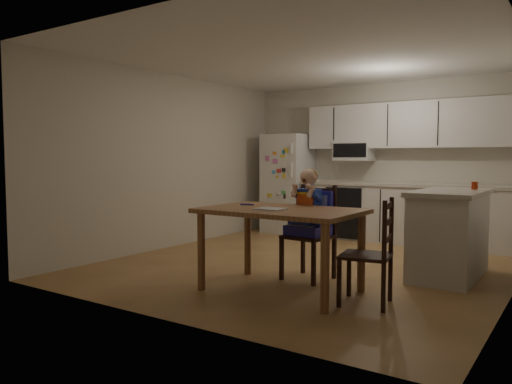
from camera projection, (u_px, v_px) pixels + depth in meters
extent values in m
cube|color=olive|center=(309.00, 265.00, 6.10)|extent=(4.50, 5.00, 0.01)
cube|color=beige|center=(381.00, 161.00, 8.08)|extent=(4.50, 0.02, 2.50)
cube|color=beige|center=(172.00, 161.00, 7.26)|extent=(0.02, 5.00, 2.50)
cube|color=white|center=(310.00, 57.00, 5.92)|extent=(4.50, 5.00, 0.01)
cube|color=silver|center=(288.00, 184.00, 8.68)|extent=(0.72, 0.70, 1.70)
cube|color=silver|center=(407.00, 215.00, 7.59)|extent=(3.34, 0.60, 0.86)
cube|color=beige|center=(408.00, 185.00, 7.55)|extent=(3.37, 0.62, 0.05)
cube|color=black|center=(343.00, 213.00, 7.85)|extent=(0.60, 0.02, 0.80)
cube|color=silver|center=(412.00, 125.00, 7.61)|extent=(3.34, 0.34, 0.70)
cube|color=silver|center=(354.00, 150.00, 8.12)|extent=(0.60, 0.38, 0.33)
cube|color=silver|center=(449.00, 236.00, 5.44)|extent=(0.61, 1.23, 0.90)
cube|color=beige|center=(450.00, 193.00, 5.40)|extent=(0.67, 1.29, 0.05)
cylinder|color=#B7280E|center=(475.00, 186.00, 5.56)|extent=(0.07, 0.07, 0.09)
cube|color=brown|center=(281.00, 211.00, 4.83)|extent=(1.51, 0.97, 0.04)
cylinder|color=brown|center=(201.00, 251.00, 4.90)|extent=(0.08, 0.08, 0.77)
cylinder|color=brown|center=(248.00, 240.00, 5.56)|extent=(0.08, 0.08, 0.77)
cylinder|color=brown|center=(325.00, 268.00, 4.16)|extent=(0.08, 0.08, 0.77)
cylinder|color=brown|center=(361.00, 253.00, 4.82)|extent=(0.08, 0.08, 0.77)
cube|color=silver|center=(270.00, 209.00, 4.77)|extent=(0.27, 0.23, 0.01)
cylinder|color=#2724AE|center=(246.00, 204.00, 5.19)|extent=(0.12, 0.06, 0.02)
cube|color=black|center=(308.00, 237.00, 5.33)|extent=(0.49, 0.49, 0.03)
cube|color=black|center=(282.00, 259.00, 5.32)|extent=(0.04, 0.04, 0.45)
cube|color=black|center=(303.00, 253.00, 5.63)|extent=(0.04, 0.04, 0.45)
cube|color=black|center=(314.00, 264.00, 5.06)|extent=(0.04, 0.04, 0.45)
cube|color=black|center=(334.00, 258.00, 5.37)|extent=(0.04, 0.04, 0.45)
cube|color=black|center=(319.00, 209.00, 5.46)|extent=(0.45, 0.08, 0.53)
cube|color=#2724AE|center=(308.00, 230.00, 5.32)|extent=(0.44, 0.40, 0.11)
cube|color=#2724AE|center=(316.00, 207.00, 5.42)|extent=(0.41, 0.10, 0.36)
cube|color=#475DC4|center=(307.00, 225.00, 5.30)|extent=(0.34, 0.30, 0.02)
cube|color=#172996|center=(309.00, 202.00, 5.31)|extent=(0.25, 0.17, 0.28)
cube|color=#DF5B20|center=(305.00, 203.00, 5.26)|extent=(0.20, 0.03, 0.21)
sphere|color=beige|center=(309.00, 177.00, 5.28)|extent=(0.20, 0.20, 0.18)
ellipsoid|color=olive|center=(309.00, 176.00, 5.28)|extent=(0.20, 0.19, 0.15)
cube|color=black|center=(366.00, 256.00, 4.42)|extent=(0.49, 0.49, 0.03)
cube|color=black|center=(349.00, 274.00, 4.69)|extent=(0.04, 0.04, 0.42)
cube|color=black|center=(390.00, 278.00, 4.54)|extent=(0.04, 0.04, 0.42)
cube|color=black|center=(339.00, 284.00, 4.34)|extent=(0.04, 0.04, 0.42)
cube|color=black|center=(383.00, 288.00, 4.19)|extent=(0.04, 0.04, 0.42)
cube|color=black|center=(388.00, 227.00, 4.33)|extent=(0.11, 0.42, 0.50)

